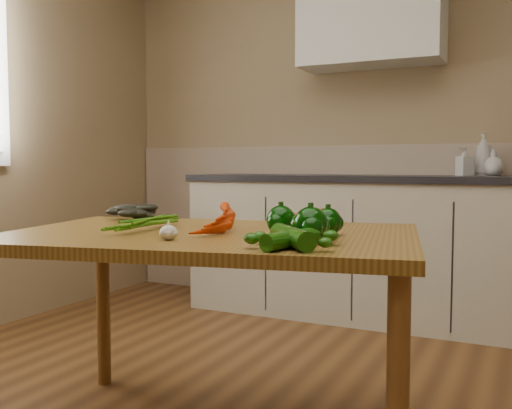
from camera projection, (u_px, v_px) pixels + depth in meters
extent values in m
cube|color=#9D845E|center=(392.00, 115.00, 3.80)|extent=(4.00, 0.02, 2.60)
cube|color=tan|center=(389.00, 227.00, 3.83)|extent=(3.98, 0.03, 1.10)
cube|color=#BDB59D|center=(411.00, 252.00, 3.49)|extent=(2.80, 0.60, 0.86)
cube|color=#26262A|center=(412.00, 179.00, 3.45)|extent=(2.84, 0.64, 0.04)
cube|color=silver|center=(371.00, 10.00, 3.63)|extent=(0.90, 0.35, 0.70)
cube|color=olive|center=(211.00, 238.00, 1.95)|extent=(1.52, 1.14, 0.04)
cylinder|color=brown|center=(397.00, 407.00, 1.45)|extent=(0.06, 0.06, 0.70)
cylinder|color=brown|center=(103.00, 306.00, 2.49)|extent=(0.06, 0.06, 0.70)
cylinder|color=brown|center=(398.00, 325.00, 2.19)|extent=(0.06, 0.06, 0.70)
imported|color=silver|center=(483.00, 154.00, 3.43)|extent=(0.13, 0.13, 0.26)
imported|color=silver|center=(465.00, 161.00, 3.40)|extent=(0.11, 0.11, 0.17)
imported|color=silver|center=(493.00, 163.00, 3.40)|extent=(0.15, 0.15, 0.16)
ellipsoid|color=beige|center=(169.00, 232.00, 1.73)|extent=(0.05, 0.05, 0.05)
sphere|color=#033002|center=(281.00, 220.00, 1.86)|extent=(0.10, 0.10, 0.10)
sphere|color=#033002|center=(328.00, 222.00, 1.84)|extent=(0.09, 0.09, 0.09)
sphere|color=#033002|center=(311.00, 224.00, 1.69)|extent=(0.10, 0.10, 0.10)
ellipsoid|color=#871302|center=(294.00, 221.00, 2.00)|extent=(0.07, 0.07, 0.06)
ellipsoid|color=#D95005|center=(299.00, 221.00, 2.05)|extent=(0.06, 0.06, 0.06)
ellipsoid|color=#D95005|center=(322.00, 219.00, 2.01)|extent=(0.08, 0.08, 0.08)
cylinder|color=#114207|center=(292.00, 237.00, 1.58)|extent=(0.20, 0.21, 0.06)
cylinder|color=#114207|center=(291.00, 239.00, 1.57)|extent=(0.10, 0.23, 0.05)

